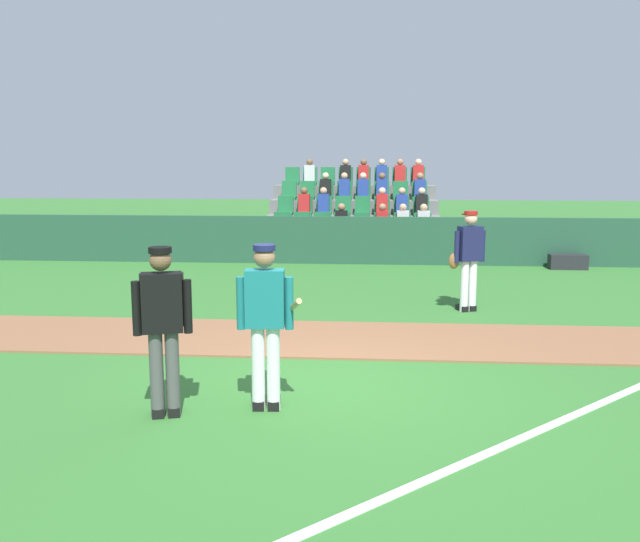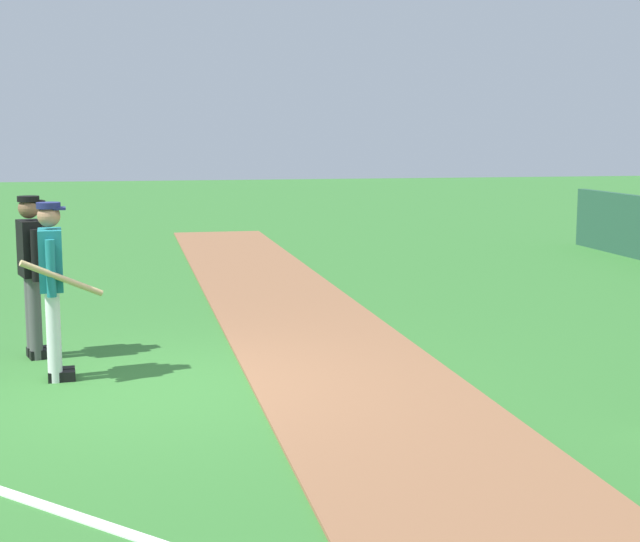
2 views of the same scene
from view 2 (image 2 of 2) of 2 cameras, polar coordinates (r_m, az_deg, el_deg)
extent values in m
plane|color=#33702D|center=(9.17, -10.40, -7.07)|extent=(80.00, 80.00, 0.00)
cube|color=brown|center=(9.42, 1.96, -6.43)|extent=(28.00, 2.07, 0.03)
cube|color=white|center=(6.33, -14.36, -14.33)|extent=(8.72, 8.39, 0.01)
cylinder|color=white|center=(9.69, -15.88, -3.68)|extent=(0.14, 0.14, 0.90)
cylinder|color=white|center=(9.53, -15.88, -3.88)|extent=(0.14, 0.14, 0.90)
cube|color=black|center=(9.78, -15.43, -5.96)|extent=(0.14, 0.27, 0.10)
cube|color=black|center=(9.62, -15.42, -6.19)|extent=(0.14, 0.27, 0.10)
cube|color=#197075|center=(9.49, -16.06, 0.66)|extent=(0.41, 0.25, 0.60)
cylinder|color=#197075|center=(9.74, -16.05, 0.55)|extent=(0.09, 0.09, 0.55)
cylinder|color=#197075|center=(9.24, -16.05, 0.15)|extent=(0.09, 0.09, 0.55)
sphere|color=#9E7051|center=(9.44, -16.17, 3.24)|extent=(0.22, 0.22, 0.22)
cylinder|color=#191E4C|center=(9.43, -16.19, 3.85)|extent=(0.23, 0.23, 0.06)
cube|color=#191E4C|center=(9.43, -15.58, 3.69)|extent=(0.19, 0.13, 0.02)
cylinder|color=tan|center=(9.26, -15.41, -0.44)|extent=(0.34, 0.76, 0.41)
cylinder|color=#4C4C4C|center=(10.69, -17.10, -2.62)|extent=(0.14, 0.14, 0.90)
cylinder|color=#4C4C4C|center=(10.53, -16.94, -2.77)|extent=(0.14, 0.14, 0.90)
cube|color=black|center=(10.78, -16.70, -4.69)|extent=(0.19, 0.28, 0.10)
cube|color=black|center=(10.62, -16.53, -4.87)|extent=(0.19, 0.28, 0.10)
cube|color=black|center=(10.50, -17.20, 1.33)|extent=(0.45, 0.32, 0.60)
cylinder|color=black|center=(10.75, -17.44, 1.20)|extent=(0.09, 0.09, 0.55)
cylinder|color=black|center=(10.26, -16.92, 0.90)|extent=(0.09, 0.09, 0.55)
sphere|color=brown|center=(10.45, -17.30, 3.66)|extent=(0.22, 0.22, 0.22)
cylinder|color=black|center=(10.45, -17.32, 4.21)|extent=(0.23, 0.23, 0.06)
cube|color=black|center=(10.47, -16.78, 4.08)|extent=(0.21, 0.17, 0.02)
cube|color=black|center=(10.52, -16.50, 1.37)|extent=(0.44, 0.20, 0.56)
camera|label=1|loc=(11.16, -54.20, 5.77)|focal=37.81mm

